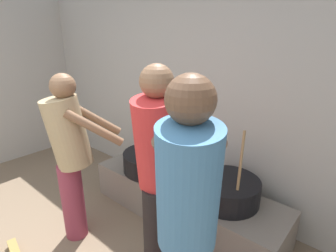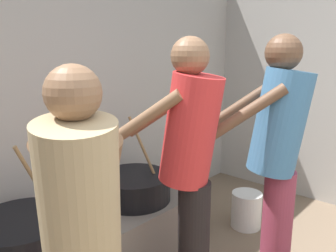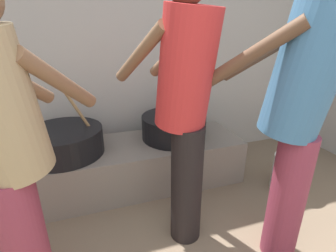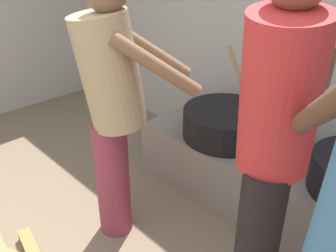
# 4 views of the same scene
# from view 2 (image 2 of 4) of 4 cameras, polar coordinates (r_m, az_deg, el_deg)

# --- Properties ---
(block_enclosure_rear) EXTENTS (5.52, 0.20, 2.36)m
(block_enclosure_rear) POSITION_cam_2_polar(r_m,az_deg,el_deg) (2.62, -24.99, 2.93)
(block_enclosure_rear) COLOR #ADA8A0
(block_enclosure_rear) RESTS_ON ground_plane
(hearth_ledge) EXTENTS (2.05, 0.60, 0.39)m
(hearth_ledge) POSITION_cam_2_polar(r_m,az_deg,el_deg) (2.63, -12.87, -19.14)
(hearth_ledge) COLOR slate
(hearth_ledge) RESTS_ON ground_plane
(cooking_pot_main) EXTENTS (0.60, 0.60, 0.66)m
(cooking_pot_main) POSITION_cam_2_polar(r_m,az_deg,el_deg) (2.29, -23.11, -16.37)
(cooking_pot_main) COLOR black
(cooking_pot_main) RESTS_ON hearth_ledge
(cooking_pot_secondary) EXTENTS (0.57, 0.57, 0.66)m
(cooking_pot_secondary) POSITION_cam_2_polar(r_m,az_deg,el_deg) (2.77, -5.64, -10.16)
(cooking_pot_secondary) COLOR black
(cooking_pot_secondary) RESTS_ON hearth_ledge
(cook_in_blue_shirt) EXTENTS (0.67, 0.74, 1.67)m
(cook_in_blue_shirt) POSITION_cam_2_polar(r_m,az_deg,el_deg) (2.27, 17.90, -3.57)
(cook_in_blue_shirt) COLOR #8C3347
(cook_in_blue_shirt) RESTS_ON ground_plane
(cook_in_red_shirt) EXTENTS (0.55, 0.75, 1.65)m
(cook_in_red_shirt) POSITION_cam_2_polar(r_m,az_deg,el_deg) (2.03, 3.65, -5.30)
(cook_in_red_shirt) COLOR black
(cook_in_red_shirt) RESTS_ON ground_plane
(cook_in_tan_shirt) EXTENTS (0.63, 0.71, 1.53)m
(cook_in_tan_shirt) POSITION_cam_2_polar(r_m,az_deg,el_deg) (1.40, -14.24, -17.80)
(cook_in_tan_shirt) COLOR #8C3347
(cook_in_tan_shirt) RESTS_ON ground_plane
(bucket_white_plastic) EXTENTS (0.27, 0.27, 0.32)m
(bucket_white_plastic) POSITION_cam_2_polar(r_m,az_deg,el_deg) (3.22, 13.02, -13.54)
(bucket_white_plastic) COLOR silver
(bucket_white_plastic) RESTS_ON ground_plane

